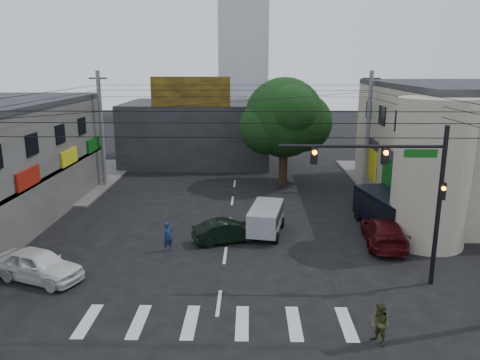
{
  "coord_description": "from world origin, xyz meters",
  "views": [
    {
      "loc": [
        1.26,
        -20.62,
        9.69
      ],
      "look_at": [
        0.73,
        4.0,
        3.55
      ],
      "focal_mm": 35.0,
      "sensor_mm": 36.0,
      "label": 1
    }
  ],
  "objects_px": {
    "white_compact": "(39,265)",
    "traffic_officer": "(168,237)",
    "pedestrian_olive": "(380,324)",
    "silver_minivan": "(266,220)",
    "navy_van": "(387,212)",
    "utility_pole_far_right": "(368,131)",
    "dark_sedan": "(227,231)",
    "traffic_gantry": "(402,180)",
    "utility_pole_far_left": "(102,130)",
    "street_tree": "(284,118)",
    "maroon_sedan": "(384,232)"
  },
  "relations": [
    {
      "from": "white_compact",
      "to": "traffic_officer",
      "type": "xyz_separation_m",
      "value": [
        5.35,
        3.55,
        0.07
      ]
    },
    {
      "from": "white_compact",
      "to": "silver_minivan",
      "type": "distance_m",
      "value": 12.3
    },
    {
      "from": "navy_van",
      "to": "traffic_officer",
      "type": "bearing_deg",
      "value": 95.04
    },
    {
      "from": "white_compact",
      "to": "maroon_sedan",
      "type": "relative_size",
      "value": 0.89
    },
    {
      "from": "street_tree",
      "to": "navy_van",
      "type": "distance_m",
      "value": 12.89
    },
    {
      "from": "dark_sedan",
      "to": "navy_van",
      "type": "bearing_deg",
      "value": -95.76
    },
    {
      "from": "white_compact",
      "to": "pedestrian_olive",
      "type": "height_order",
      "value": "pedestrian_olive"
    },
    {
      "from": "street_tree",
      "to": "white_compact",
      "type": "relative_size",
      "value": 1.87
    },
    {
      "from": "utility_pole_far_right",
      "to": "white_compact",
      "type": "height_order",
      "value": "utility_pole_far_right"
    },
    {
      "from": "silver_minivan",
      "to": "traffic_officer",
      "type": "distance_m",
      "value": 5.9
    },
    {
      "from": "traffic_gantry",
      "to": "navy_van",
      "type": "bearing_deg",
      "value": 76.93
    },
    {
      "from": "traffic_gantry",
      "to": "utility_pole_far_left",
      "type": "relative_size",
      "value": 0.78
    },
    {
      "from": "utility_pole_far_right",
      "to": "white_compact",
      "type": "xyz_separation_m",
      "value": [
        -18.9,
        -17.0,
        -3.87
      ]
    },
    {
      "from": "utility_pole_far_left",
      "to": "navy_van",
      "type": "xyz_separation_m",
      "value": [
        20.0,
        -9.8,
        -3.53
      ]
    },
    {
      "from": "utility_pole_far_right",
      "to": "silver_minivan",
      "type": "bearing_deg",
      "value": -127.61
    },
    {
      "from": "dark_sedan",
      "to": "utility_pole_far_left",
      "type": "bearing_deg",
      "value": 21.89
    },
    {
      "from": "street_tree",
      "to": "maroon_sedan",
      "type": "bearing_deg",
      "value": -70.6
    },
    {
      "from": "traffic_gantry",
      "to": "navy_van",
      "type": "height_order",
      "value": "traffic_gantry"
    },
    {
      "from": "traffic_officer",
      "to": "pedestrian_olive",
      "type": "relative_size",
      "value": 1.02
    },
    {
      "from": "utility_pole_far_left",
      "to": "dark_sedan",
      "type": "height_order",
      "value": "utility_pole_far_left"
    },
    {
      "from": "utility_pole_far_right",
      "to": "dark_sedan",
      "type": "xyz_separation_m",
      "value": [
        -10.47,
        -12.07,
        -3.97
      ]
    },
    {
      "from": "utility_pole_far_left",
      "to": "maroon_sedan",
      "type": "distance_m",
      "value": 23.04
    },
    {
      "from": "pedestrian_olive",
      "to": "white_compact",
      "type": "bearing_deg",
      "value": -140.95
    },
    {
      "from": "navy_van",
      "to": "utility_pole_far_right",
      "type": "bearing_deg",
      "value": -17.04
    },
    {
      "from": "traffic_gantry",
      "to": "utility_pole_far_left",
      "type": "xyz_separation_m",
      "value": [
        -18.32,
        17.0,
        -0.23
      ]
    },
    {
      "from": "dark_sedan",
      "to": "silver_minivan",
      "type": "distance_m",
      "value": 2.54
    },
    {
      "from": "maroon_sedan",
      "to": "pedestrian_olive",
      "type": "distance_m",
      "value": 9.96
    },
    {
      "from": "dark_sedan",
      "to": "maroon_sedan",
      "type": "distance_m",
      "value": 8.62
    },
    {
      "from": "street_tree",
      "to": "navy_van",
      "type": "xyz_separation_m",
      "value": [
        5.5,
        -10.8,
        -4.4
      ]
    },
    {
      "from": "street_tree",
      "to": "traffic_gantry",
      "type": "bearing_deg",
      "value": -78.01
    },
    {
      "from": "utility_pole_far_left",
      "to": "navy_van",
      "type": "distance_m",
      "value": 22.55
    },
    {
      "from": "utility_pole_far_right",
      "to": "navy_van",
      "type": "bearing_deg",
      "value": -95.84
    },
    {
      "from": "traffic_gantry",
      "to": "pedestrian_olive",
      "type": "height_order",
      "value": "traffic_gantry"
    },
    {
      "from": "traffic_officer",
      "to": "utility_pole_far_left",
      "type": "bearing_deg",
      "value": 76.87
    },
    {
      "from": "navy_van",
      "to": "traffic_officer",
      "type": "xyz_separation_m",
      "value": [
        -12.55,
        -3.65,
        -0.27
      ]
    },
    {
      "from": "white_compact",
      "to": "traffic_officer",
      "type": "bearing_deg",
      "value": -35.17
    },
    {
      "from": "traffic_officer",
      "to": "silver_minivan",
      "type": "bearing_deg",
      "value": -15.06
    },
    {
      "from": "dark_sedan",
      "to": "silver_minivan",
      "type": "height_order",
      "value": "silver_minivan"
    },
    {
      "from": "utility_pole_far_right",
      "to": "street_tree",
      "type": "bearing_deg",
      "value": 171.25
    },
    {
      "from": "traffic_gantry",
      "to": "traffic_officer",
      "type": "xyz_separation_m",
      "value": [
        -10.87,
        3.55,
        -4.03
      ]
    },
    {
      "from": "traffic_gantry",
      "to": "traffic_officer",
      "type": "height_order",
      "value": "traffic_gantry"
    },
    {
      "from": "silver_minivan",
      "to": "traffic_gantry",
      "type": "bearing_deg",
      "value": -127.82
    },
    {
      "from": "white_compact",
      "to": "silver_minivan",
      "type": "relative_size",
      "value": 1.13
    },
    {
      "from": "traffic_gantry",
      "to": "white_compact",
      "type": "xyz_separation_m",
      "value": [
        -16.23,
        0.0,
        -4.1
      ]
    },
    {
      "from": "utility_pole_far_left",
      "to": "pedestrian_olive",
      "type": "height_order",
      "value": "utility_pole_far_left"
    },
    {
      "from": "utility_pole_far_right",
      "to": "pedestrian_olive",
      "type": "xyz_separation_m",
      "value": [
        -4.62,
        -21.78,
        -3.82
      ]
    },
    {
      "from": "white_compact",
      "to": "pedestrian_olive",
      "type": "distance_m",
      "value": 15.06
    },
    {
      "from": "dark_sedan",
      "to": "traffic_gantry",
      "type": "bearing_deg",
      "value": -141.59
    },
    {
      "from": "traffic_gantry",
      "to": "white_compact",
      "type": "bearing_deg",
      "value": 179.99
    },
    {
      "from": "utility_pole_far_right",
      "to": "dark_sedan",
      "type": "bearing_deg",
      "value": -130.94
    }
  ]
}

